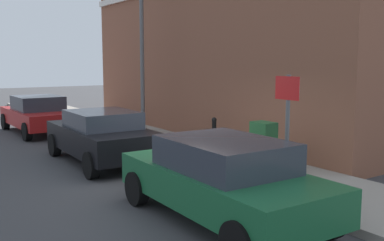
% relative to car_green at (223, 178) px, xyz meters
% --- Properties ---
extents(ground, '(80.00, 80.00, 0.00)m').
position_rel_car_green_xyz_m(ground, '(0.67, 2.25, -0.74)').
color(ground, '#38383A').
extents(sidewalk, '(2.61, 30.00, 0.15)m').
position_rel_car_green_xyz_m(sidewalk, '(2.57, 8.25, -0.67)').
color(sidewalk, gray).
rests_on(sidewalk, ground).
extents(corner_building, '(6.49, 13.97, 8.21)m').
position_rel_car_green_xyz_m(corner_building, '(7.07, 7.24, 3.36)').
color(corner_building, brown).
rests_on(corner_building, ground).
extents(car_green, '(2.00, 4.18, 1.41)m').
position_rel_car_green_xyz_m(car_green, '(0.00, 0.00, 0.00)').
color(car_green, '#195933').
rests_on(car_green, ground).
extents(car_black, '(1.98, 4.11, 1.40)m').
position_rel_car_green_xyz_m(car_black, '(0.03, 5.28, -0.01)').
color(car_black, black).
rests_on(car_black, ground).
extents(car_red, '(1.98, 4.30, 1.41)m').
position_rel_car_green_xyz_m(car_red, '(-0.01, 11.32, -0.02)').
color(car_red, maroon).
rests_on(car_red, ground).
extents(utility_cabinet, '(0.46, 0.61, 1.15)m').
position_rel_car_green_xyz_m(utility_cabinet, '(2.58, 1.76, -0.06)').
color(utility_cabinet, '#1E4C28').
rests_on(utility_cabinet, sidewalk).
extents(bollard_near_cabinet, '(0.14, 0.14, 1.04)m').
position_rel_car_green_xyz_m(bollard_near_cabinet, '(2.68, 3.80, -0.04)').
color(bollard_near_cabinet, black).
rests_on(bollard_near_cabinet, sidewalk).
extents(bollard_far_kerb, '(0.14, 0.14, 1.04)m').
position_rel_car_green_xyz_m(bollard_far_kerb, '(1.51, 5.75, -0.04)').
color(bollard_far_kerb, black).
rests_on(bollard_far_kerb, sidewalk).
extents(street_sign, '(0.08, 0.60, 2.30)m').
position_rel_car_green_xyz_m(street_sign, '(1.62, 0.11, 0.92)').
color(street_sign, '#59595B').
rests_on(street_sign, sidewalk).
extents(lamppost, '(0.20, 0.44, 5.72)m').
position_rel_car_green_xyz_m(lamppost, '(2.67, 7.93, 2.56)').
color(lamppost, '#59595B').
rests_on(lamppost, sidewalk).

